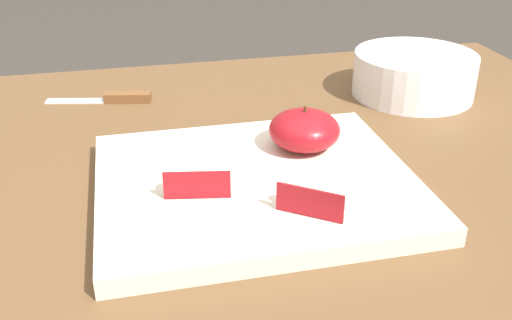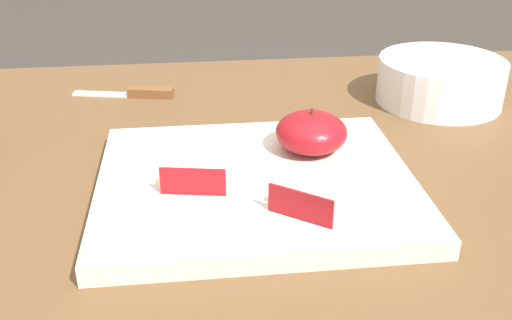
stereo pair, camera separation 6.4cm
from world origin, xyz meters
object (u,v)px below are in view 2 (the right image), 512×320
(paring_knife, at_px, (142,93))
(apple_half_skin_up, at_px, (311,132))
(apple_wedge_right, at_px, (195,176))
(cutting_board, at_px, (256,185))
(apple_wedge_middle, at_px, (306,200))
(ceramic_fruit_bowl, at_px, (440,79))

(paring_knife, bearing_deg, apple_half_skin_up, -50.25)
(paring_knife, bearing_deg, apple_wedge_right, -77.35)
(apple_wedge_right, distance_m, paring_knife, 0.35)
(cutting_board, bearing_deg, apple_wedge_middle, -64.36)
(apple_wedge_middle, distance_m, ceramic_fruit_bowl, 0.42)
(apple_half_skin_up, relative_size, ceramic_fruit_bowl, 0.46)
(ceramic_fruit_bowl, bearing_deg, cutting_board, -141.86)
(ceramic_fruit_bowl, bearing_deg, apple_half_skin_up, -141.85)
(apple_half_skin_up, distance_m, apple_wedge_middle, 0.14)
(apple_half_skin_up, distance_m, ceramic_fruit_bowl, 0.30)
(paring_knife, bearing_deg, ceramic_fruit_bowl, -9.33)
(apple_wedge_middle, bearing_deg, ceramic_fruit_bowl, 50.32)
(cutting_board, distance_m, ceramic_fruit_bowl, 0.39)
(apple_half_skin_up, bearing_deg, apple_wedge_right, -150.87)
(apple_wedge_middle, bearing_deg, cutting_board, 115.64)
(cutting_board, height_order, apple_wedge_right, apple_wedge_right)
(apple_wedge_right, bearing_deg, cutting_board, 17.38)
(apple_wedge_right, xyz_separation_m, paring_knife, (-0.08, 0.34, -0.03))
(cutting_board, relative_size, ceramic_fruit_bowl, 1.85)
(paring_knife, xyz_separation_m, ceramic_fruit_bowl, (0.45, -0.07, 0.03))
(apple_wedge_right, relative_size, paring_knife, 0.47)
(apple_half_skin_up, bearing_deg, apple_wedge_middle, -103.45)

